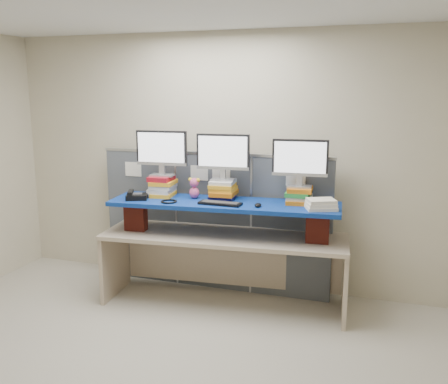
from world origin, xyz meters
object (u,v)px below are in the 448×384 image
(monitor_left, at_px, (162,150))
(desk, at_px, (224,249))
(blue_board, at_px, (224,204))
(desk_phone, at_px, (136,196))
(monitor_right, at_px, (300,160))
(monitor_center, at_px, (223,154))
(keyboard, at_px, (220,203))

(monitor_left, bearing_deg, desk, -9.77)
(blue_board, bearing_deg, desk, -5.15)
(monitor_left, xyz_separation_m, desk_phone, (-0.19, -0.22, -0.45))
(monitor_right, xyz_separation_m, desk_phone, (-1.60, -0.35, -0.39))
(monitor_center, distance_m, keyboard, 0.51)
(desk_phone, bearing_deg, monitor_right, -9.78)
(monitor_center, height_order, monitor_right, monitor_center)
(desk, distance_m, keyboard, 0.52)
(monitor_right, height_order, desk_phone, monitor_right)
(monitor_left, xyz_separation_m, keyboard, (0.70, -0.18, -0.47))
(monitor_center, distance_m, desk_phone, 0.98)
(blue_board, distance_m, monitor_right, 0.86)
(monitor_left, height_order, monitor_center, monitor_left)
(monitor_left, xyz_separation_m, monitor_right, (1.41, 0.13, -0.06))
(blue_board, distance_m, monitor_center, 0.50)
(desk, xyz_separation_m, monitor_left, (-0.70, 0.06, 0.97))
(monitor_center, bearing_deg, desk, -71.93)
(monitor_left, distance_m, desk_phone, 0.54)
(desk, height_order, monitor_right, monitor_right)
(desk, relative_size, monitor_center, 4.65)
(desk, distance_m, monitor_center, 0.96)
(keyboard, height_order, desk_phone, desk_phone)
(monitor_center, bearing_deg, keyboard, -83.04)
(monitor_center, relative_size, monitor_right, 1.00)
(monitor_left, relative_size, monitor_center, 1.00)
(blue_board, relative_size, keyboard, 5.40)
(blue_board, xyz_separation_m, monitor_center, (-0.05, 0.11, 0.48))
(monitor_left, height_order, desk_phone, monitor_left)
(keyboard, bearing_deg, monitor_center, 103.60)
(blue_board, xyz_separation_m, monitor_right, (0.72, 0.18, 0.45))
(monitor_center, height_order, keyboard, monitor_center)
(keyboard, bearing_deg, desk, 92.64)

